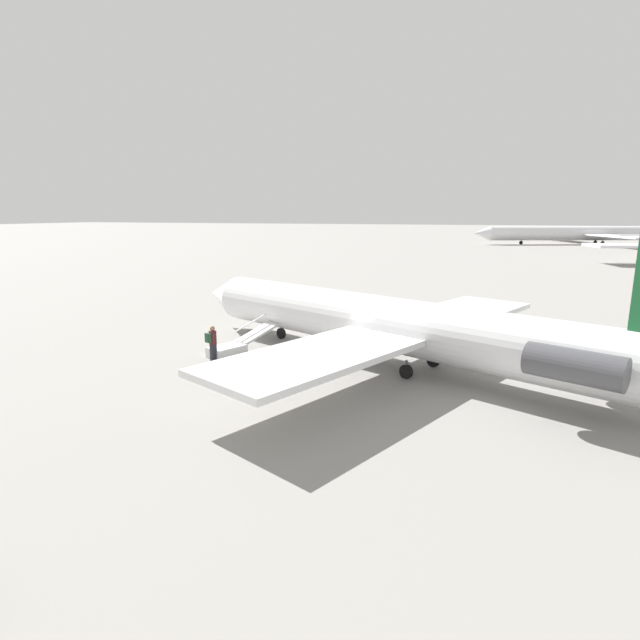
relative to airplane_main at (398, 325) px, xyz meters
The scene contains 5 objects.
ground_plane 2.17m from the airplane_main, 23.82° to the right, with size 600.00×600.00×0.00m, color gray.
airplane_main is the anchor object (origin of this frame).
airplane_taxiing_distant 109.69m from the airplane_main, 102.63° to the right, with size 48.44×38.51×8.50m.
boarding_stairs 8.40m from the airplane_main, ahead, with size 2.54×4.08×1.66m.
passenger 8.83m from the airplane_main, 12.98° to the left, with size 0.45×0.57×1.74m.
Camera 1 is at (-4.61, 22.54, 7.00)m, focal length 28.00 mm.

